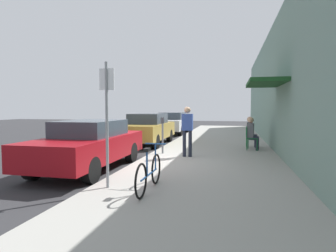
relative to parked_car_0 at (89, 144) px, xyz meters
The scene contains 14 objects.
ground_plane 1.79m from the parked_car_0, 47.56° to the left, with size 60.00×60.00×0.00m, color #2D2D30.
sidewalk_slab 4.68m from the parked_car_0, 43.71° to the left, with size 4.50×32.00×0.12m, color #9E9B93.
building_facade 6.84m from the parked_car_0, 29.10° to the left, with size 1.40×32.00×5.24m.
parked_car_0 is the anchor object (origin of this frame).
parked_car_1 5.77m from the parked_car_0, 90.00° to the left, with size 1.80×4.40×1.50m.
parked_car_2 11.60m from the parked_car_0, 90.00° to the left, with size 1.80×4.40×1.46m.
parking_meter 3.00m from the parked_car_0, 58.84° to the left, with size 0.12×0.10×1.32m.
street_sign 2.66m from the parked_car_0, 53.19° to the right, with size 0.32×0.06×2.60m.
bicycle_0 3.16m from the parked_car_0, 40.07° to the right, with size 0.46×1.71×0.90m.
cafe_chair_0 6.32m from the parked_car_0, 41.54° to the left, with size 0.51×0.51×0.87m.
seated_patron_0 6.36m from the parked_car_0, 41.12° to the left, with size 0.47×0.42×1.29m.
cafe_chair_1 6.87m from the parked_car_0, 46.50° to the left, with size 0.44×0.44×0.87m.
seated_patron_1 6.91m from the parked_car_0, 46.14° to the left, with size 0.43×0.36×1.29m.
pedestrian_standing 3.30m from the parked_car_0, 39.24° to the left, with size 0.36×0.22×1.70m.
Camera 1 is at (2.93, -8.64, 1.79)m, focal length 30.41 mm.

